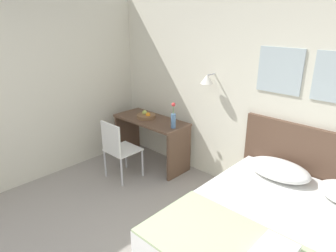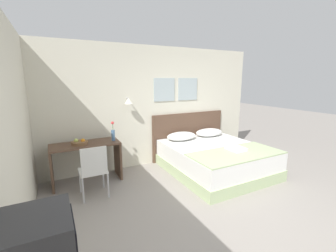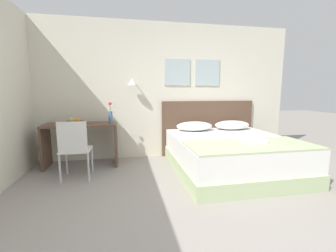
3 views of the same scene
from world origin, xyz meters
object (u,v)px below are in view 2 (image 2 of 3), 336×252
folded_towel_near_foot (236,148)px  throw_blanket (237,154)px  pillow_left (181,136)px  fruit_bowl (80,142)px  pillow_right (209,132)px  headboard (189,135)px  desk_chair (94,168)px  flower_vase (113,134)px  bed (215,159)px  desk (86,155)px

folded_towel_near_foot → throw_blanket: bearing=-129.3°
pillow_left → fruit_bowl: bearing=-179.7°
fruit_bowl → pillow_right: bearing=0.2°
headboard → desk_chair: size_ratio=2.19×
headboard → flower_vase: 2.03m
desk_chair → fruit_bowl: 0.74m
desk_chair → fruit_bowl: (-0.12, 0.68, 0.27)m
bed → headboard: size_ratio=1.04×
desk → desk_chair: size_ratio=1.38×
fruit_bowl → desk: bearing=5.3°
desk_chair → throw_blanket: bearing=-14.7°
throw_blanket → desk: desk is taller
desk_chair → desk: bearing=91.7°
pillow_right → fruit_bowl: bearing=-179.8°
folded_towel_near_foot → desk: (-2.60, 1.20, -0.09)m
throw_blanket → fruit_bowl: fruit_bowl is taller
headboard → desk: size_ratio=1.59×
throw_blanket → desk: (-2.49, 1.34, -0.04)m
throw_blanket → flower_vase: bearing=146.7°
fruit_bowl → flower_vase: bearing=-3.3°
pillow_right → desk: bearing=-180.0°
bed → headboard: bearing=90.0°
throw_blanket → folded_towel_near_foot: 0.19m
headboard → pillow_left: 0.51m
desk_chair → fruit_bowl: bearing=99.7°
headboard → pillow_left: headboard is taller
headboard → throw_blanket: size_ratio=1.10×
flower_vase → fruit_bowl: bearing=176.7°
headboard → desk: 2.51m
desk → desk_chair: (0.02, -0.69, -0.01)m
fruit_bowl → headboard: bearing=7.1°
bed → desk_chair: desk_chair is taller
pillow_left → fruit_bowl: 2.19m
throw_blanket → pillow_right: bearing=73.6°
throw_blanket → desk: bearing=151.7°
desk → pillow_left: bearing=0.1°
pillow_left → pillow_right: size_ratio=1.00×
pillow_left → throw_blanket: bearing=-73.6°
pillow_right → folded_towel_near_foot: pillow_right is taller
bed → desk: 2.61m
pillow_right → folded_towel_near_foot: (-0.28, -1.20, -0.03)m
headboard → pillow_left: size_ratio=2.77×
pillow_left → flower_vase: (-1.57, -0.05, 0.25)m
fruit_bowl → flower_vase: size_ratio=0.78×
folded_towel_near_foot → desk: 2.87m
throw_blanket → desk_chair: 2.55m
throw_blanket → bed: bearing=90.0°
pillow_left → folded_towel_near_foot: (0.51, -1.20, -0.03)m
pillow_left → throw_blanket: (0.39, -1.34, -0.08)m
bed → desk: (-2.49, 0.74, 0.25)m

